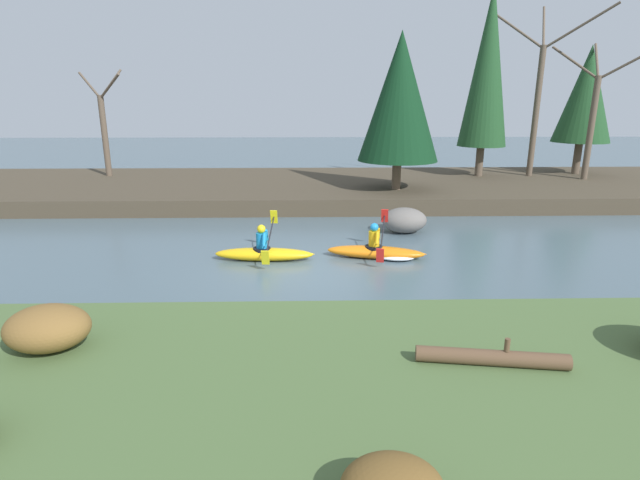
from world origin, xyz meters
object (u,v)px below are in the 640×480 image
(kayaker_lead, at_px, (380,251))
(kayaker_middle, at_px, (265,252))
(driftwood_log, at_px, (492,358))
(boulder_midstream, at_px, (404,220))

(kayaker_lead, xyz_separation_m, kayaker_middle, (-3.18, -0.09, 0.02))
(kayaker_middle, relative_size, driftwood_log, 1.26)
(kayaker_lead, bearing_deg, kayaker_middle, -166.95)
(kayaker_middle, distance_m, boulder_midstream, 5.21)
(kayaker_lead, distance_m, kayaker_middle, 3.19)
(kayaker_lead, distance_m, boulder_midstream, 3.00)
(kayaker_middle, xyz_separation_m, boulder_midstream, (4.38, 2.83, 0.19))
(boulder_midstream, xyz_separation_m, driftwood_log, (-0.49, -9.43, 0.23))
(boulder_midstream, bearing_deg, kayaker_middle, -147.13)
(kayaker_lead, height_order, driftwood_log, kayaker_lead)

